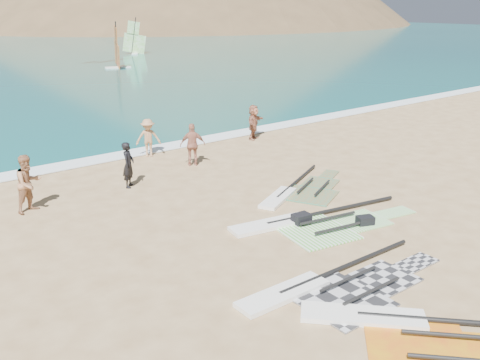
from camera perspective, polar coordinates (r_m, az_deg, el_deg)
ground at (r=15.78m, az=11.80°, el=-6.40°), size 300.00×300.00×0.00m
surf_line at (r=24.91m, az=-10.36°, el=2.96°), size 300.00×1.20×0.04m
headland_main at (r=169.15m, az=-4.09°, el=16.21°), size 143.00×143.00×45.00m
headland_minor at (r=198.63m, az=2.86°, el=16.56°), size 70.00×70.00×28.00m
rig_grey at (r=13.21m, az=9.85°, el=-11.22°), size 5.81×2.32×0.20m
rig_green at (r=16.67m, az=7.82°, el=-4.60°), size 6.14×2.97×0.20m
rig_orange at (r=19.37m, az=6.38°, el=-1.20°), size 5.19×3.41×0.20m
rig_red at (r=12.01m, az=19.44°, el=-15.37°), size 5.01×5.67×0.20m
gear_bag_near at (r=16.60m, az=6.56°, el=-4.18°), size 0.59×0.45×0.35m
gear_bag_far at (r=16.87m, az=13.20°, el=-4.28°), size 0.60×0.52×0.30m
person_wetsuit at (r=20.03m, az=-11.81°, el=1.60°), size 0.73×0.73×1.71m
beachgoer_left at (r=18.57m, az=-21.63°, el=-0.34°), size 1.13×1.00×1.92m
beachgoer_mid at (r=23.97m, az=-9.76°, el=4.46°), size 1.25×1.06×1.68m
beachgoer_back at (r=22.33m, az=-5.07°, el=3.77°), size 1.13×0.88×1.79m
beachgoer_right at (r=26.68m, az=1.46°, el=6.20°), size 1.64×1.24×1.73m
windsurfer_centre at (r=57.62m, az=-12.97°, el=12.86°), size 2.70×3.04×4.74m
windsurfer_right at (r=73.43m, az=-11.21°, el=14.08°), size 2.77×2.61×4.71m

